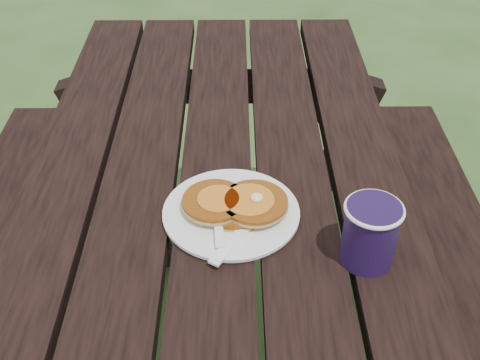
{
  "coord_description": "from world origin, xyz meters",
  "views": [
    {
      "loc": [
        0.04,
        -0.78,
        1.48
      ],
      "look_at": [
        0.05,
        0.08,
        0.8
      ],
      "focal_mm": 45.0,
      "sensor_mm": 36.0,
      "label": 1
    }
  ],
  "objects_px": {
    "pancake_stack": "(236,204)",
    "coffee_cup": "(371,231)",
    "picnic_table": "(219,358)",
    "plate": "(231,213)"
  },
  "relations": [
    {
      "from": "picnic_table",
      "to": "coffee_cup",
      "type": "distance_m",
      "value": 0.52
    },
    {
      "from": "picnic_table",
      "to": "coffee_cup",
      "type": "relative_size",
      "value": 15.78
    },
    {
      "from": "pancake_stack",
      "to": "coffee_cup",
      "type": "bearing_deg",
      "value": -27.8
    },
    {
      "from": "plate",
      "to": "coffee_cup",
      "type": "bearing_deg",
      "value": -26.22
    },
    {
      "from": "pancake_stack",
      "to": "coffee_cup",
      "type": "relative_size",
      "value": 1.67
    },
    {
      "from": "plate",
      "to": "pancake_stack",
      "type": "height_order",
      "value": "pancake_stack"
    },
    {
      "from": "pancake_stack",
      "to": "coffee_cup",
      "type": "xyz_separation_m",
      "value": [
        0.22,
        -0.11,
        0.04
      ]
    },
    {
      "from": "pancake_stack",
      "to": "coffee_cup",
      "type": "height_order",
      "value": "coffee_cup"
    },
    {
      "from": "picnic_table",
      "to": "plate",
      "type": "bearing_deg",
      "value": 49.04
    },
    {
      "from": "picnic_table",
      "to": "plate",
      "type": "distance_m",
      "value": 0.39
    }
  ]
}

